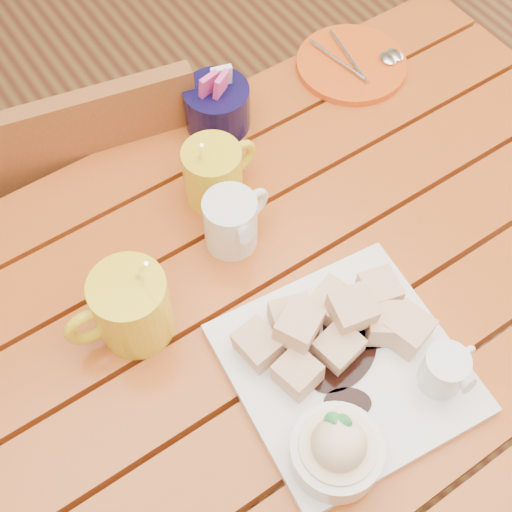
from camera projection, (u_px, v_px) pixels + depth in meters
ground at (279, 469)px, 1.58m from camera, size 5.00×5.00×0.00m
table at (291, 348)px, 1.03m from camera, size 1.20×0.79×0.75m
dessert_plate at (347, 378)px, 0.86m from camera, size 0.30×0.30×0.11m
coffee_mug_left at (130, 307)px, 0.89m from camera, size 0.14×0.10×0.16m
coffee_mug_right at (214, 173)px, 1.01m from camera, size 0.12×0.08×0.14m
cream_pitcher at (232, 221)px, 0.97m from camera, size 0.11×0.09×0.09m
sugar_caddy at (217, 106)px, 1.09m from camera, size 0.10×0.10×0.11m
orange_saucer at (353, 64)px, 1.18m from camera, size 0.18×0.18×0.02m
chair_far at (89, 205)px, 1.37m from camera, size 0.48×0.48×0.86m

